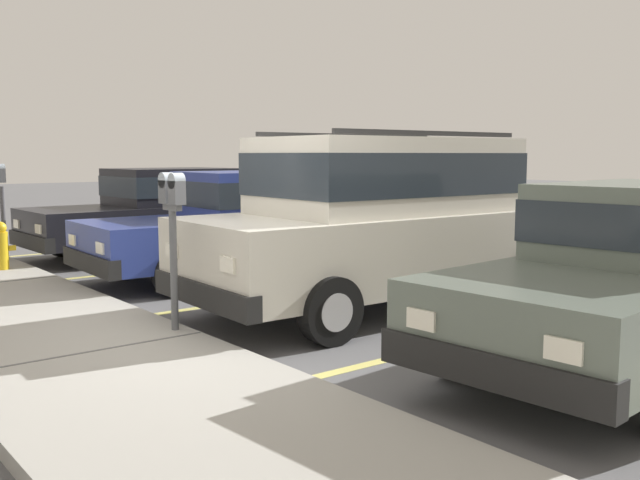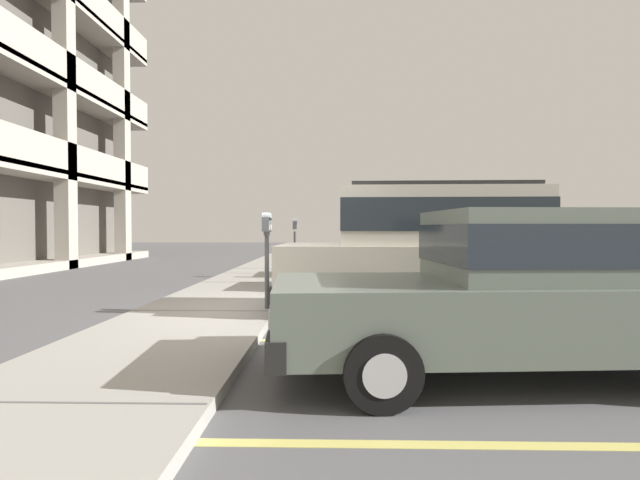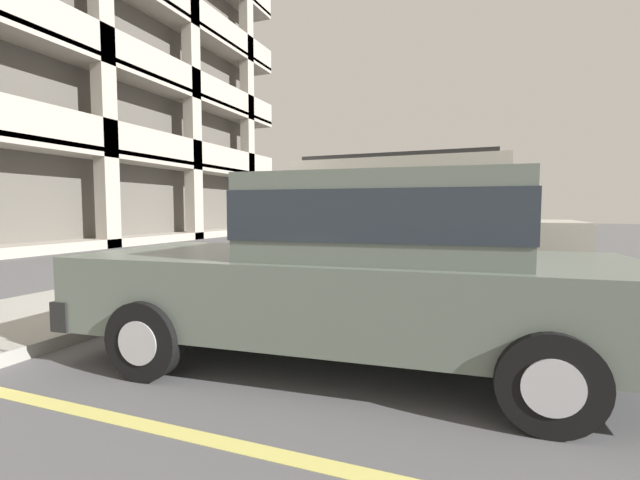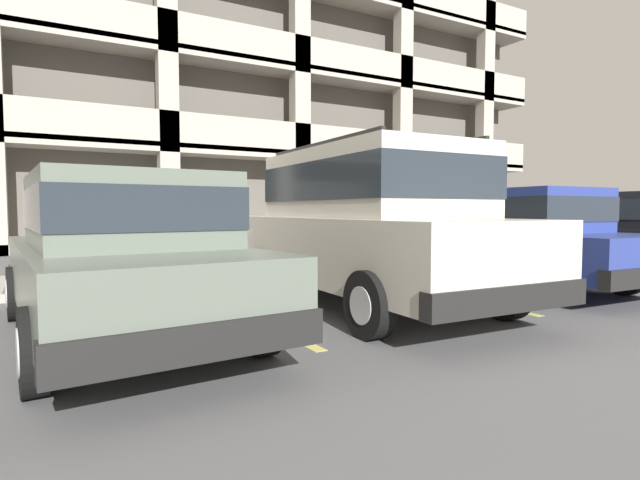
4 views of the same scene
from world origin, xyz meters
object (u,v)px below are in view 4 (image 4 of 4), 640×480
silver_suv (367,221)px  parking_meter_far (515,215)px  fire_hydrant (475,243)px  dark_hatchback (514,236)px  parking_meter_near (289,209)px  red_sedan (122,253)px  blue_coupe (624,232)px  parking_garage (137,88)px

silver_suv → parking_meter_far: (5.97, 2.59, 0.03)m
parking_meter_far → fire_hydrant: parking_meter_far is taller
silver_suv → dark_hatchback: bearing=3.4°
parking_meter_far → parking_meter_near: bearing=180.0°
red_sedan → dark_hatchback: (5.84, 0.30, 0.00)m
parking_meter_far → fire_hydrant: bearing=162.9°
blue_coupe → parking_meter_far: size_ratio=2.97×
parking_meter_near → fire_hydrant: parking_meter_near is taller
red_sedan → blue_coupe: (8.72, 0.21, 0.00)m
dark_hatchback → fire_hydrant: size_ratio=6.48×
silver_suv → parking_garage: (-0.11, 15.78, 4.95)m
dark_hatchback → parking_meter_near: 3.72m
parking_garage → dark_hatchback: bearing=-79.3°
parking_meter_far → fire_hydrant: 1.21m
silver_suv → parking_meter_near: 2.60m
fire_hydrant → parking_meter_near: bearing=-176.5°
silver_suv → blue_coupe: bearing=1.6°
dark_hatchback → parking_meter_near: parking_meter_near is taller
parking_meter_near → silver_suv: bearing=-93.5°
parking_garage → parking_meter_far: bearing=-65.2°
parking_meter_near → parking_meter_far: size_ratio=0.98×
fire_hydrant → dark_hatchback: bearing=-127.2°
dark_hatchback → blue_coupe: 2.89m
red_sedan → parking_garage: size_ratio=0.14×
silver_suv → parking_garage: bearing=92.1°
blue_coupe → fire_hydrant: size_ratio=6.45×
red_sedan → fire_hydrant: size_ratio=6.56×
red_sedan → parking_meter_near: bearing=37.9°
silver_suv → fire_hydrant: silver_suv is taller
dark_hatchback → blue_coupe: bearing=0.3°
parking_meter_far → parking_garage: bearing=114.8°
blue_coupe → parking_garage: size_ratio=0.14×
silver_suv → fire_hydrant: bearing=31.8°
red_sedan → parking_meter_near: size_ratio=3.06×
silver_suv → parking_meter_far: size_ratio=3.18×
parking_meter_far → dark_hatchback: bearing=-141.0°
dark_hatchback → blue_coupe: (2.89, -0.09, 0.00)m
dark_hatchback → parking_meter_far: 4.01m
blue_coupe → dark_hatchback: bearing=177.0°
silver_suv → parking_meter_near: (0.16, 2.60, 0.15)m
blue_coupe → parking_garage: (-5.86, 15.79, 5.21)m
parking_meter_near → parking_garage: size_ratio=0.05×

